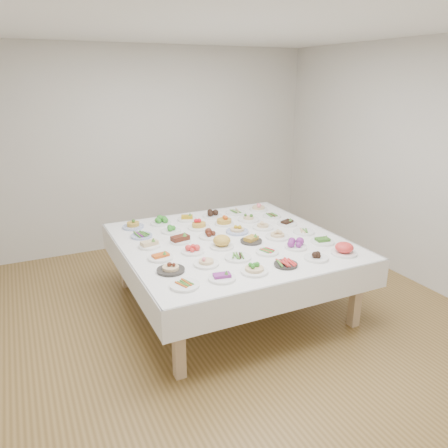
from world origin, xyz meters
name	(u,v)px	position (x,y,z in m)	size (l,w,h in m)	color
room_envelope	(222,139)	(0.00, 0.00, 1.83)	(5.02, 5.02, 2.81)	olive
display_table	(230,246)	(0.21, 0.25, 0.68)	(2.22, 2.22, 0.75)	white
dish_0	(185,284)	(-0.60, -0.56, 0.77)	(0.24, 0.24, 0.05)	white
dish_1	(222,276)	(-0.27, -0.57, 0.78)	(0.23, 0.23, 0.09)	white
dish_2	(254,266)	(0.04, -0.57, 0.81)	(0.24, 0.24, 0.13)	white
dish_3	(286,263)	(0.37, -0.56, 0.77)	(0.21, 0.21, 0.05)	#2B2927
dish_4	(316,256)	(0.71, -0.56, 0.78)	(0.22, 0.22, 0.09)	white
dish_5	(344,248)	(1.02, -0.57, 0.82)	(0.25, 0.25, 0.14)	white
dish_6	(171,266)	(-0.60, -0.23, 0.80)	(0.24, 0.24, 0.12)	#2B2927
dish_7	(206,260)	(-0.27, -0.24, 0.80)	(0.23, 0.23, 0.11)	white
dish_8	(238,256)	(0.06, -0.23, 0.77)	(0.25, 0.25, 0.05)	white
dish_9	(267,251)	(0.37, -0.23, 0.77)	(0.22, 0.22, 0.05)	white
dish_10	(296,243)	(0.70, -0.24, 0.80)	(0.22, 0.22, 0.11)	white
dish_11	(322,240)	(1.03, -0.24, 0.78)	(0.23, 0.23, 0.09)	white
dish_12	(161,255)	(-0.60, 0.08, 0.79)	(0.23, 0.23, 0.09)	white
dish_13	(193,249)	(-0.27, 0.09, 0.79)	(0.22, 0.22, 0.09)	white
dish_14	(222,241)	(0.04, 0.09, 0.82)	(0.24, 0.24, 0.14)	white
dish_15	(251,239)	(0.38, 0.09, 0.79)	(0.22, 0.22, 0.10)	#2B2927
dish_16	(278,232)	(0.69, 0.09, 0.81)	(0.25, 0.25, 0.14)	white
dish_17	(304,231)	(1.03, 0.09, 0.77)	(0.23, 0.23, 0.05)	white
dish_18	(149,244)	(-0.61, 0.41, 0.79)	(0.21, 0.21, 0.09)	white
dish_19	(180,238)	(-0.28, 0.41, 0.79)	(0.21, 0.21, 0.10)	white
dish_20	(210,233)	(0.05, 0.41, 0.80)	(0.23, 0.23, 0.10)	white
dish_21	(237,228)	(0.38, 0.42, 0.80)	(0.24, 0.24, 0.12)	#4C66B2
dish_22	(263,224)	(0.71, 0.42, 0.80)	(0.23, 0.23, 0.12)	white
dish_23	(287,222)	(1.03, 0.41, 0.78)	(0.23, 0.23, 0.09)	white
dish_24	(141,235)	(-0.60, 0.74, 0.78)	(0.22, 0.22, 0.06)	#4C66B2
dish_25	(171,229)	(-0.27, 0.74, 0.78)	(0.21, 0.21, 0.08)	white
dish_26	(199,222)	(0.06, 0.73, 0.82)	(0.25, 0.25, 0.16)	white
dish_27	(224,220)	(0.37, 0.73, 0.81)	(0.22, 0.22, 0.13)	white
dish_28	(248,217)	(0.70, 0.74, 0.80)	(0.25, 0.25, 0.11)	white
dish_29	(272,216)	(1.02, 0.74, 0.77)	(0.22, 0.22, 0.05)	white
dish_30	(133,223)	(-0.60, 1.07, 0.81)	(0.24, 0.24, 0.13)	#4C66B2
dish_31	(161,220)	(-0.28, 1.06, 0.80)	(0.23, 0.23, 0.11)	white
dish_32	(187,218)	(0.05, 1.06, 0.78)	(0.23, 0.23, 0.09)	white
dish_33	(212,213)	(0.37, 1.05, 0.79)	(0.24, 0.24, 0.10)	white
dish_34	(236,212)	(0.69, 1.06, 0.77)	(0.25, 0.25, 0.06)	white
dish_35	(258,206)	(1.02, 1.06, 0.80)	(0.23, 0.23, 0.12)	white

